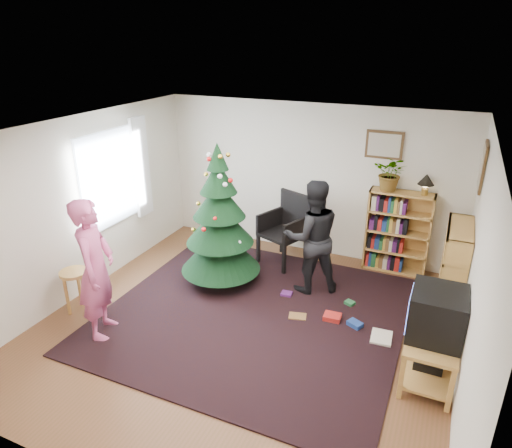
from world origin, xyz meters
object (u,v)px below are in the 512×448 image
at_px(crt_tv, 437,314).
at_px(table_lamp, 426,181).
at_px(bookshelf_right, 453,273).
at_px(tv_stand, 430,352).
at_px(person_standing, 96,269).
at_px(potted_plant, 391,173).
at_px(bookshelf_back, 398,231).
at_px(armchair, 286,225).
at_px(christmas_tree, 220,228).
at_px(person_by_chair, 312,237).
at_px(stool, 75,280).
at_px(picture_back, 384,145).
at_px(picture_right, 483,167).

relative_size(crt_tv, table_lamp, 1.89).
height_order(bookshelf_right, tv_stand, bookshelf_right).
height_order(tv_stand, crt_tv, crt_tv).
distance_m(person_standing, potted_plant, 4.33).
height_order(bookshelf_back, armchair, bookshelf_back).
xyz_separation_m(christmas_tree, person_by_chair, (1.29, 0.33, -0.05)).
bearing_deg(stool, picture_back, 42.45).
bearing_deg(person_by_chair, bookshelf_back, -164.48).
bearing_deg(table_lamp, crt_tv, -80.36).
relative_size(person_standing, person_by_chair, 1.06).
relative_size(bookshelf_back, potted_plant, 2.43).
relative_size(tv_stand, person_by_chair, 0.56).
bearing_deg(armchair, crt_tv, -18.26).
bearing_deg(bookshelf_back, armchair, -167.95).
distance_m(picture_back, christmas_tree, 2.73).
bearing_deg(person_by_chair, crt_tv, 112.42).
height_order(bookshelf_right, person_standing, person_standing).
xyz_separation_m(picture_back, person_by_chair, (-0.67, -1.25, -1.11)).
bearing_deg(person_by_chair, christmas_tree, -17.07).
bearing_deg(person_standing, bookshelf_right, -85.26).
xyz_separation_m(bookshelf_back, person_standing, (-3.08, -3.16, 0.23)).
bearing_deg(bookshelf_right, armchair, 74.27).
bearing_deg(picture_right, tv_stand, -98.12).
distance_m(tv_stand, person_standing, 3.91).
bearing_deg(potted_plant, picture_back, 140.41).
relative_size(bookshelf_back, armchair, 1.14).
height_order(bookshelf_back, potted_plant, potted_plant).
height_order(picture_right, person_standing, picture_right).
distance_m(christmas_tree, potted_plant, 2.66).
bearing_deg(bookshelf_back, picture_back, 159.61).
distance_m(christmas_tree, crt_tv, 3.17).
xyz_separation_m(bookshelf_back, bookshelf_right, (0.83, -1.07, 0.00)).
bearing_deg(tv_stand, bookshelf_right, 84.74).
distance_m(christmas_tree, armchair, 1.28).
relative_size(stool, potted_plant, 1.13).
bearing_deg(person_standing, tv_stand, -101.68).
distance_m(tv_stand, table_lamp, 2.69).
bearing_deg(potted_plant, armchair, -166.39).
xyz_separation_m(picture_right, bookshelf_right, (-0.14, -0.48, -1.29)).
bearing_deg(picture_right, armchair, 175.11).
height_order(stool, person_by_chair, person_by_chair).
bearing_deg(tv_stand, table_lamp, 99.71).
bearing_deg(stool, crt_tv, 7.12).
bearing_deg(christmas_tree, picture_right, 14.65).
bearing_deg(person_by_chair, picture_back, -149.86).
xyz_separation_m(armchair, table_lamp, (2.00, 0.36, 0.89)).
height_order(christmas_tree, person_by_chair, christmas_tree).
relative_size(bookshelf_right, tv_stand, 1.38).
relative_size(christmas_tree, armchair, 1.87).
relative_size(picture_right, table_lamp, 1.90).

